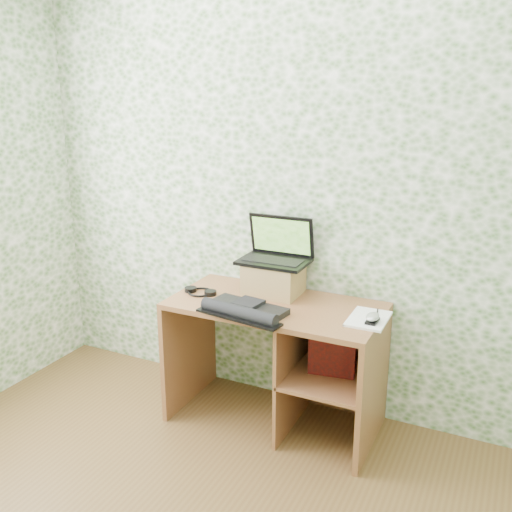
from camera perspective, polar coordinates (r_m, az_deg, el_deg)
The scene contains 10 objects.
wall_back at distance 3.35m, azimuth 4.18°, elevation 5.79°, with size 3.50×3.50×0.00m, color white.
desk at distance 3.34m, azimuth 3.35°, elevation -9.11°, with size 1.20×0.60×0.75m.
riser at distance 3.35m, azimuth 1.77°, elevation -2.25°, with size 0.31×0.26×0.19m, color olive.
laptop at distance 3.34m, azimuth 2.09°, elevation 0.51°, with size 0.40×0.28×0.27m.
keyboard at distance 3.08m, azimuth -1.20°, elevation -5.39°, with size 0.51×0.31×0.07m.
headphones at distance 3.40m, azimuth -5.58°, elevation -3.57°, with size 0.21×0.15×0.03m.
notepad at distance 3.06m, azimuth 11.18°, elevation -6.19°, with size 0.20×0.28×0.01m, color white.
mouse at distance 3.01m, azimuth 11.58°, elevation -6.17°, with size 0.07×0.11×0.04m, color silver.
pen at distance 3.12m, azimuth 12.03°, elevation -5.63°, with size 0.01×0.01×0.12m, color black.
red_box at distance 3.20m, azimuth 7.67°, elevation -9.15°, with size 0.26×0.08×0.31m, color maroon.
Camera 1 is at (1.20, -1.32, 1.93)m, focal length 40.00 mm.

